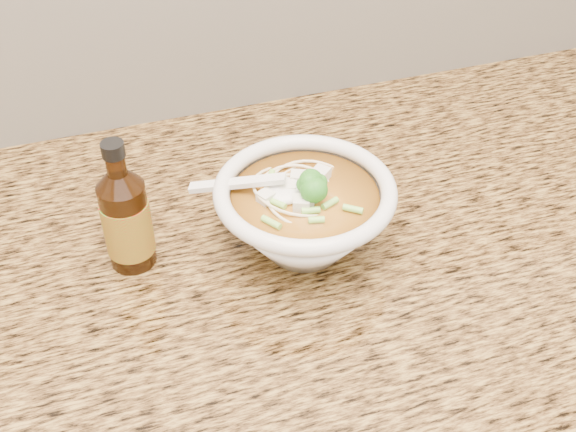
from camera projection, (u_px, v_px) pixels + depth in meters
name	position (u px, v px, depth m)	size (l,w,h in m)	color
counter_slab	(204.00, 271.00, 0.85)	(4.00, 0.68, 0.04)	olive
soup_bowl	(304.00, 216.00, 0.82)	(0.23, 0.21, 0.11)	white
hot_sauce_bottle	(126.00, 220.00, 0.80)	(0.07, 0.07, 0.16)	#3A1B07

